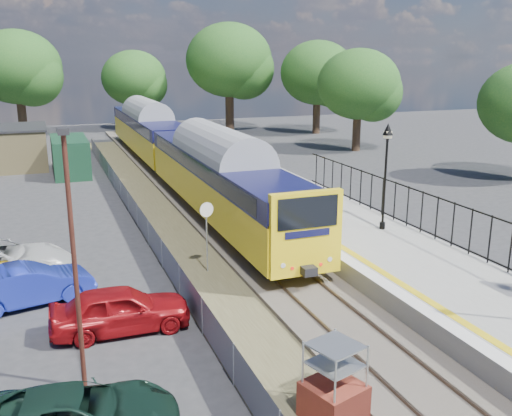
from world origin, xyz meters
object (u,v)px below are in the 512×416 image
brick_plinth (334,384)px  car_blue (29,285)px  carpark_lamp (73,246)px  speed_sign (207,225)px  car_red (121,309)px  car_yellow (9,277)px  victorian_lamp_north (387,152)px  train (175,147)px

brick_plinth → car_blue: 11.45m
brick_plinth → carpark_lamp: 6.93m
speed_sign → car_red: (-3.82, -3.77, -1.22)m
carpark_lamp → car_yellow: (-2.02, 7.30, -3.25)m
victorian_lamp_north → car_red: 12.91m
car_blue → brick_plinth: bearing=-158.1°
carpark_lamp → car_blue: 6.79m
train → car_red: size_ratio=9.69×
car_yellow → victorian_lamp_north: bearing=-108.4°
speed_sign → carpark_lamp: bearing=-140.3°
train → speed_sign: bearing=-98.8°
carpark_lamp → car_red: size_ratio=1.57×
victorian_lamp_north → speed_sign: size_ratio=1.62×
speed_sign → car_blue: speed_sign is taller
train → car_yellow: size_ratio=10.77×
car_red → car_yellow: (-3.33, 4.49, -0.17)m
car_blue → speed_sign: bearing=-97.4°
brick_plinth → car_red: 7.42m
speed_sign → car_blue: size_ratio=0.67×
car_blue → car_yellow: car_blue is taller
train → car_yellow: (-9.80, -16.45, -1.79)m
train → victorian_lamp_north: bearing=-72.7°
brick_plinth → victorian_lamp_north: bearing=52.5°
victorian_lamp_north → car_blue: bearing=-176.8°
train → car_red: train is taller
car_yellow → brick_plinth: bearing=-161.9°
car_yellow → train: bearing=-46.9°
brick_plinth → car_red: bearing=122.4°
car_blue → car_yellow: 1.57m
car_red → car_yellow: car_red is taller
victorian_lamp_north → brick_plinth: size_ratio=2.35×
brick_plinth → car_yellow: brick_plinth is taller
train → carpark_lamp: carpark_lamp is taller
victorian_lamp_north → speed_sign: 8.30m
victorian_lamp_north → train: size_ratio=0.11×
speed_sign → car_red: size_ratio=0.67×
carpark_lamp → car_blue: carpark_lamp is taller
speed_sign → car_blue: 6.62m
train → car_blue: 20.12m
speed_sign → carpark_lamp: carpark_lamp is taller
carpark_lamp → car_yellow: 8.24m
train → brick_plinth: 27.35m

